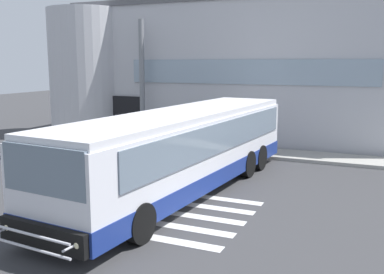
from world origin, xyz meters
TOP-DOWN VIEW (x-y plane):
  - ground_plane at (0.00, 0.00)m, footprint 80.00×90.00m
  - bay_paint_stripes at (2.00, -4.20)m, footprint 4.40×3.96m
  - terminal_building at (-0.68, 11.57)m, footprint 20.29×13.80m
  - boarding_curb at (0.00, 4.80)m, footprint 22.49×2.00m
  - entry_support_column at (-4.45, 5.40)m, footprint 0.28×0.28m
  - bus_main_foreground at (1.44, -2.16)m, footprint 3.99×12.65m
  - passenger_near_column at (-3.65, 4.82)m, footprint 0.53×0.38m
  - passenger_by_doorway at (-2.93, 4.47)m, footprint 0.39×0.51m
  - passenger_at_curb_edge at (-1.56, 5.00)m, footprint 0.55×0.34m
  - safety_bollard_yellow at (1.90, 3.60)m, footprint 0.18×0.18m

SIDE VIEW (x-z plane):
  - ground_plane at x=0.00m, z-range -0.02..0.00m
  - bay_paint_stripes at x=2.00m, z-range 0.00..0.01m
  - boarding_curb at x=0.00m, z-range 0.00..0.15m
  - safety_bollard_yellow at x=1.90m, z-range 0.00..0.90m
  - passenger_near_column at x=-3.65m, z-range 0.24..1.92m
  - passenger_by_doorway at x=-2.93m, z-range 0.24..1.92m
  - passenger_at_curb_edge at x=-1.56m, z-range 0.24..1.92m
  - bus_main_foreground at x=1.44m, z-range -0.01..2.69m
  - entry_support_column at x=-4.45m, z-range 0.15..6.47m
  - terminal_building at x=-0.68m, z-range -0.01..7.58m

